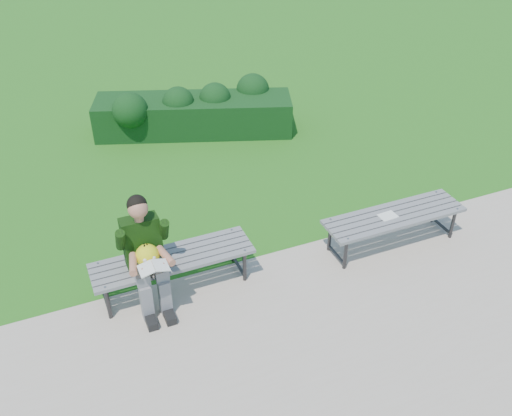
% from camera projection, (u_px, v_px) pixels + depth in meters
% --- Properties ---
extents(ground, '(80.00, 80.00, 0.00)m').
position_uv_depth(ground, '(266.00, 256.00, 7.05)').
color(ground, '#307A23').
rests_on(ground, ground).
extents(walkway, '(30.00, 3.50, 0.02)m').
position_uv_depth(walkway, '(337.00, 357.00, 5.71)').
color(walkway, beige).
rests_on(walkway, ground).
extents(hedge, '(3.36, 1.88, 0.86)m').
position_uv_depth(hedge, '(194.00, 111.00, 9.62)').
color(hedge, '#0D3612').
rests_on(hedge, ground).
extents(bench_left, '(1.80, 0.50, 0.46)m').
position_uv_depth(bench_left, '(173.00, 261.00, 6.32)').
color(bench_left, gray).
rests_on(bench_left, walkway).
extents(bench_right, '(1.80, 0.50, 0.46)m').
position_uv_depth(bench_right, '(394.00, 218.00, 7.00)').
color(bench_right, gray).
rests_on(bench_right, walkway).
extents(seated_boy, '(0.56, 0.76, 1.31)m').
position_uv_depth(seated_boy, '(145.00, 251.00, 5.98)').
color(seated_boy, gray).
rests_on(seated_boy, walkway).
extents(paper_sheet, '(0.23, 0.17, 0.01)m').
position_uv_depth(paper_sheet, '(388.00, 216.00, 6.93)').
color(paper_sheet, white).
rests_on(paper_sheet, bench_right).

